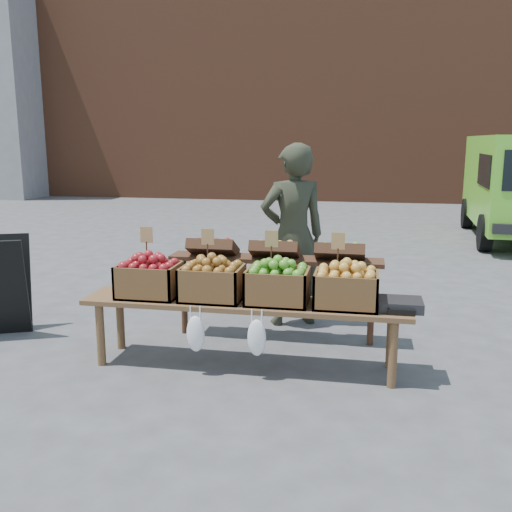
% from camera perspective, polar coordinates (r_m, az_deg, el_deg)
% --- Properties ---
extents(ground, '(80.00, 80.00, 0.00)m').
position_cam_1_polar(ground, '(5.23, 3.33, -9.50)').
color(ground, '#4B4B4E').
extents(brick_building, '(24.00, 4.00, 10.00)m').
position_cam_1_polar(brick_building, '(20.10, 9.51, 20.29)').
color(brick_building, brown).
rests_on(brick_building, ground).
extents(vendor, '(0.80, 0.68, 1.85)m').
position_cam_1_polar(vendor, '(5.79, 3.69, 2.06)').
color(vendor, '#2B2F21').
rests_on(vendor, ground).
extents(back_table, '(2.10, 0.44, 1.04)m').
position_cam_1_polar(back_table, '(5.39, 1.91, -3.04)').
color(back_table, '#3D2416').
rests_on(back_table, ground).
extents(display_bench, '(2.70, 0.56, 0.57)m').
position_cam_1_polar(display_bench, '(4.81, -1.13, -7.79)').
color(display_bench, brown).
rests_on(display_bench, ground).
extents(crate_golden_apples, '(0.50, 0.40, 0.28)m').
position_cam_1_polar(crate_golden_apples, '(4.92, -10.60, -2.38)').
color(crate_golden_apples, maroon).
rests_on(crate_golden_apples, display_bench).
extents(crate_russet_pears, '(0.50, 0.40, 0.28)m').
position_cam_1_polar(crate_russet_pears, '(4.75, -4.40, -2.71)').
color(crate_russet_pears, '#A5732E').
rests_on(crate_russet_pears, display_bench).
extents(crate_red_apples, '(0.50, 0.40, 0.28)m').
position_cam_1_polar(crate_red_apples, '(4.64, 2.18, -3.03)').
color(crate_red_apples, '#3B811C').
rests_on(crate_red_apples, display_bench).
extents(crate_green_apples, '(0.50, 0.40, 0.28)m').
position_cam_1_polar(crate_green_apples, '(4.59, 8.99, -3.32)').
color(crate_green_apples, gold).
rests_on(crate_green_apples, display_bench).
extents(weighing_scale, '(0.34, 0.30, 0.08)m').
position_cam_1_polar(weighing_scale, '(4.63, 14.24, -4.71)').
color(weighing_scale, '#232325').
rests_on(weighing_scale, display_bench).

